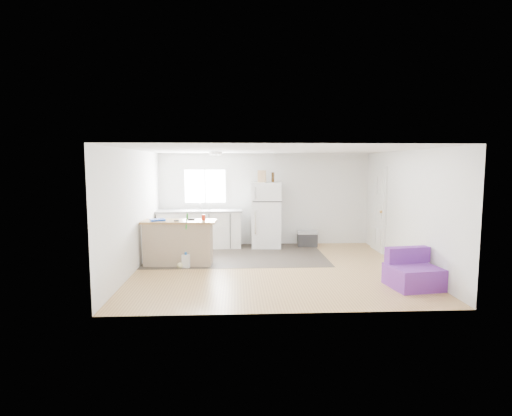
# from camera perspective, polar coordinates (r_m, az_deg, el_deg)

# --- Properties ---
(room) EXTENTS (5.51, 5.01, 2.41)m
(room) POSITION_cam_1_polar(r_m,az_deg,el_deg) (8.04, 2.44, -0.29)
(room) COLOR #A07343
(room) RESTS_ON ground
(vinyl_zone) EXTENTS (4.05, 2.50, 0.00)m
(vinyl_zone) POSITION_cam_1_polar(r_m,az_deg,el_deg) (9.45, -2.71, -6.67)
(vinyl_zone) COLOR #362F29
(vinyl_zone) RESTS_ON floor
(window) EXTENTS (1.18, 0.06, 0.98)m
(window) POSITION_cam_1_polar(r_m,az_deg,el_deg) (10.49, -7.28, 3.12)
(window) COLOR white
(window) RESTS_ON back_wall
(interior_door) EXTENTS (0.11, 0.92, 2.10)m
(interior_door) POSITION_cam_1_polar(r_m,az_deg,el_deg) (10.17, 17.08, -0.21)
(interior_door) COLOR white
(interior_door) RESTS_ON right_wall
(ceiling_fixture) EXTENTS (0.30, 0.30, 0.07)m
(ceiling_fixture) POSITION_cam_1_polar(r_m,az_deg,el_deg) (9.17, -5.78, 7.76)
(ceiling_fixture) COLOR white
(ceiling_fixture) RESTS_ON ceiling
(kitchen_cabinets) EXTENTS (2.16, 0.71, 1.25)m
(kitchen_cabinets) POSITION_cam_1_polar(r_m,az_deg,el_deg) (10.30, -8.04, -2.89)
(kitchen_cabinets) COLOR white
(kitchen_cabinets) RESTS_ON floor
(peninsula) EXTENTS (1.56, 0.66, 0.94)m
(peninsula) POSITION_cam_1_polar(r_m,az_deg,el_deg) (8.61, -11.00, -4.83)
(peninsula) COLOR tan
(peninsula) RESTS_ON floor
(refrigerator) EXTENTS (0.77, 0.74, 1.66)m
(refrigerator) POSITION_cam_1_polar(r_m,az_deg,el_deg) (10.20, 1.48, -0.97)
(refrigerator) COLOR white
(refrigerator) RESTS_ON floor
(cooler) EXTENTS (0.54, 0.38, 0.40)m
(cooler) POSITION_cam_1_polar(r_m,az_deg,el_deg) (10.46, 7.35, -4.34)
(cooler) COLOR #2A2A2C
(cooler) RESTS_ON floor
(purple_seat) EXTENTS (0.89, 0.85, 0.65)m
(purple_seat) POSITION_cam_1_polar(r_m,az_deg,el_deg) (7.50, 21.44, -8.67)
(purple_seat) COLOR #662D93
(purple_seat) RESTS_ON floor
(cleaner_jug) EXTENTS (0.17, 0.14, 0.33)m
(cleaner_jug) POSITION_cam_1_polar(r_m,az_deg,el_deg) (8.37, -9.99, -7.46)
(cleaner_jug) COLOR silver
(cleaner_jug) RESTS_ON floor
(mop) EXTENTS (0.25, 0.31, 1.14)m
(mop) POSITION_cam_1_polar(r_m,az_deg,el_deg) (8.38, -10.56, -6.82)
(mop) COLOR green
(mop) RESTS_ON floor
(red_cup) EXTENTS (0.09, 0.09, 0.12)m
(red_cup) POSITION_cam_1_polar(r_m,az_deg,el_deg) (8.46, -7.51, -1.35)
(red_cup) COLOR red
(red_cup) RESTS_ON peninsula
(blue_tray) EXTENTS (0.36, 0.31, 0.04)m
(blue_tray) POSITION_cam_1_polar(r_m,az_deg,el_deg) (8.57, -13.88, -1.66)
(blue_tray) COLOR blue
(blue_tray) RESTS_ON peninsula
(tool_a) EXTENTS (0.15, 0.08, 0.03)m
(tool_a) POSITION_cam_1_polar(r_m,az_deg,el_deg) (8.57, -9.24, -1.59)
(tool_a) COLOR black
(tool_a) RESTS_ON peninsula
(tool_b) EXTENTS (0.11, 0.06, 0.03)m
(tool_b) POSITION_cam_1_polar(r_m,az_deg,el_deg) (8.42, -11.30, -1.78)
(tool_b) COLOR black
(tool_b) RESTS_ON peninsula
(cardboard_box) EXTENTS (0.22, 0.15, 0.30)m
(cardboard_box) POSITION_cam_1_polar(r_m,az_deg,el_deg) (10.05, 0.84, 4.54)
(cardboard_box) COLOR tan
(cardboard_box) RESTS_ON refrigerator
(bottle_left) EXTENTS (0.09, 0.09, 0.25)m
(bottle_left) POSITION_cam_1_polar(r_m,az_deg,el_deg) (10.04, 2.42, 4.39)
(bottle_left) COLOR #3A230A
(bottle_left) RESTS_ON refrigerator
(bottle_right) EXTENTS (0.08, 0.08, 0.25)m
(bottle_right) POSITION_cam_1_polar(r_m,az_deg,el_deg) (10.16, 2.44, 4.41)
(bottle_right) COLOR #3A230A
(bottle_right) RESTS_ON refrigerator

